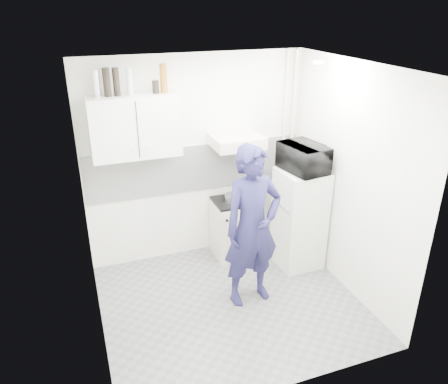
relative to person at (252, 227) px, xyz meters
name	(u,v)px	position (x,y,z in m)	size (l,w,h in m)	color
floor	(231,303)	(-0.25, -0.03, -0.92)	(2.80, 2.80, 0.00)	slate
ceiling	(232,67)	(-0.25, -0.03, 1.68)	(2.80, 2.80, 0.00)	white
wall_back	(196,160)	(-0.25, 1.22, 0.38)	(2.80, 2.80, 0.00)	white
wall_left	(88,221)	(-1.65, -0.03, 0.38)	(2.60, 2.60, 0.00)	white
wall_right	(349,181)	(1.15, -0.03, 0.38)	(2.60, 2.60, 0.00)	white
person	(252,227)	(0.00, 0.00, 0.00)	(0.67, 0.44, 1.83)	#1C1A42
stove	(231,228)	(0.13, 0.97, -0.54)	(0.47, 0.47, 0.75)	beige
fridge	(299,219)	(0.85, 0.47, -0.28)	(0.53, 0.53, 1.28)	silver
stove_top	(231,202)	(0.13, 0.97, -0.15)	(0.45, 0.45, 0.03)	black
saucepan	(231,198)	(0.13, 0.96, -0.09)	(0.17, 0.17, 0.09)	silver
microwave	(304,158)	(0.85, 0.47, 0.53)	(0.40, 0.59, 0.32)	black
bottle_a	(96,84)	(-1.37, 1.05, 1.42)	(0.07, 0.07, 0.28)	silver
bottle_b	(107,82)	(-1.26, 1.05, 1.43)	(0.08, 0.08, 0.30)	black
bottle_c	(116,82)	(-1.16, 1.05, 1.43)	(0.07, 0.07, 0.30)	black
bottle_d	(130,81)	(-1.02, 1.05, 1.43)	(0.07, 0.07, 0.29)	#B2B7BC
canister_b	(156,87)	(-0.74, 1.05, 1.35)	(0.07, 0.07, 0.14)	black
bottle_e	(164,78)	(-0.65, 1.05, 1.44)	(0.08, 0.08, 0.32)	brown
upper_cabinet	(135,126)	(-1.00, 1.05, 0.93)	(1.00, 0.35, 0.70)	silver
range_hood	(237,141)	(0.20, 0.97, 0.65)	(0.60, 0.50, 0.14)	beige
backsplash	(197,168)	(-0.25, 1.21, 0.28)	(2.74, 0.03, 0.60)	white
pipe_a	(291,150)	(1.05, 1.14, 0.38)	(0.05, 0.05, 2.60)	beige
pipe_b	(283,151)	(0.93, 1.14, 0.38)	(0.04, 0.04, 2.60)	beige
ceiling_spot_fixture	(318,62)	(0.75, 0.17, 1.65)	(0.10, 0.10, 0.02)	white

